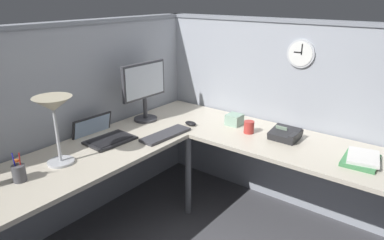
{
  "coord_description": "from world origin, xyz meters",
  "views": [
    {
      "loc": [
        -1.86,
        -1.43,
        1.77
      ],
      "look_at": [
        0.08,
        0.06,
        0.89
      ],
      "focal_mm": 33.0,
      "sensor_mm": 36.0,
      "label": 1
    }
  ],
  "objects": [
    {
      "name": "monitor",
      "position": [
        0.18,
        0.64,
        1.02
      ],
      "size": [
        0.46,
        0.2,
        0.5
      ],
      "color": "#38383D",
      "rests_on": "desk"
    },
    {
      "name": "office_phone",
      "position": [
        0.51,
        -0.5,
        0.77
      ],
      "size": [
        0.19,
        0.21,
        0.11
      ],
      "color": "#232326",
      "rests_on": "desk"
    },
    {
      "name": "coffee_mug",
      "position": [
        0.46,
        -0.22,
        0.78
      ],
      "size": [
        0.08,
        0.08,
        0.1
      ],
      "primitive_type": "cylinder",
      "color": "#B2332D",
      "rests_on": "desk"
    },
    {
      "name": "ground_plane",
      "position": [
        0.0,
        0.0,
        0.0
      ],
      "size": [
        6.8,
        6.8,
        0.0
      ],
      "primitive_type": "plane",
      "color": "#47474C"
    },
    {
      "name": "book_stack",
      "position": [
        0.45,
        -1.05,
        0.75
      ],
      "size": [
        0.31,
        0.24,
        0.04
      ],
      "color": "#3F7F4C",
      "rests_on": "desk"
    },
    {
      "name": "wall_clock",
      "position": [
        0.82,
        -0.44,
        1.33
      ],
      "size": [
        0.04,
        0.22,
        0.22
      ],
      "color": "#B7BABF"
    },
    {
      "name": "desk",
      "position": [
        -0.15,
        -0.05,
        0.63
      ],
      "size": [
        2.35,
        2.15,
        0.73
      ],
      "color": "beige",
      "rests_on": "ground"
    },
    {
      "name": "keyboard",
      "position": [
        0.01,
        0.26,
        0.74
      ],
      "size": [
        0.44,
        0.16,
        0.02
      ],
      "primitive_type": "cube",
      "rotation": [
        0.0,
        0.0,
        -0.06
      ],
      "color": "#38383D",
      "rests_on": "desk"
    },
    {
      "name": "laptop",
      "position": [
        -0.31,
        0.61,
        0.75
      ],
      "size": [
        0.36,
        0.4,
        0.22
      ],
      "color": "#232326",
      "rests_on": "desk"
    },
    {
      "name": "pen_cup",
      "position": [
        -1.03,
        0.48,
        0.78
      ],
      "size": [
        0.08,
        0.08,
        0.18
      ],
      "color": "#4C4C51",
      "rests_on": "desk"
    },
    {
      "name": "desk_lamp_dome",
      "position": [
        -0.75,
        0.5,
        1.09
      ],
      "size": [
        0.24,
        0.24,
        0.44
      ],
      "color": "#B7BABF",
      "rests_on": "desk"
    },
    {
      "name": "tissue_box",
      "position": [
        0.54,
        -0.03,
        0.78
      ],
      "size": [
        0.12,
        0.12,
        0.09
      ],
      "primitive_type": "cube",
      "color": "#8CAD99",
      "rests_on": "desk"
    },
    {
      "name": "cubicle_wall_right",
      "position": [
        0.87,
        -0.27,
        0.79
      ],
      "size": [
        0.12,
        2.37,
        1.58
      ],
      "color": "#999EA8",
      "rests_on": "ground"
    },
    {
      "name": "cubicle_wall_back",
      "position": [
        -0.36,
        0.87,
        0.79
      ],
      "size": [
        2.57,
        0.12,
        1.58
      ],
      "color": "#999EA8",
      "rests_on": "ground"
    },
    {
      "name": "computer_mouse",
      "position": [
        0.31,
        0.25,
        0.75
      ],
      "size": [
        0.06,
        0.1,
        0.03
      ],
      "primitive_type": "ellipsoid",
      "color": "black",
      "rests_on": "desk"
    }
  ]
}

